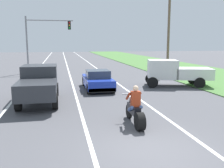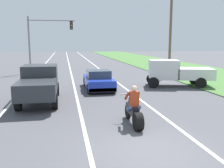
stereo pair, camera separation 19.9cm
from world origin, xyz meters
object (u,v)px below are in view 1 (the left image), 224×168
object	(u,v)px
motorcycle_with_rider	(135,111)
sports_car_blue	(98,80)
traffic_light_mast_near	(42,35)
pickup_truck_left_lane_dark_grey	(39,83)
pickup_truck_right_shoulder_white	(175,72)

from	to	relation	value
motorcycle_with_rider	sports_car_blue	bearing A→B (deg)	92.37
motorcycle_with_rider	traffic_light_mast_near	xyz separation A→B (m)	(-4.75, 19.07, 3.43)
sports_car_blue	pickup_truck_left_lane_dark_grey	world-z (taller)	pickup_truck_left_lane_dark_grey
pickup_truck_right_shoulder_white	motorcycle_with_rider	bearing A→B (deg)	-124.25
traffic_light_mast_near	sports_car_blue	bearing A→B (deg)	-68.11
sports_car_blue	motorcycle_with_rider	bearing A→B (deg)	-87.63
sports_car_blue	pickup_truck_right_shoulder_white	xyz separation A→B (m)	(5.88, 0.07, 0.48)
pickup_truck_right_shoulder_white	pickup_truck_left_lane_dark_grey	bearing A→B (deg)	-160.73
pickup_truck_right_shoulder_white	traffic_light_mast_near	world-z (taller)	traffic_light_mast_near
motorcycle_with_rider	sports_car_blue	size ratio (longest dim) A/B	0.51
motorcycle_with_rider	pickup_truck_right_shoulder_white	bearing A→B (deg)	55.75
motorcycle_with_rider	traffic_light_mast_near	world-z (taller)	traffic_light_mast_near
motorcycle_with_rider	pickup_truck_left_lane_dark_grey	distance (m)	6.30
motorcycle_with_rider	pickup_truck_left_lane_dark_grey	size ratio (longest dim) A/B	0.46
pickup_truck_left_lane_dark_grey	traffic_light_mast_near	size ratio (longest dim) A/B	0.80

